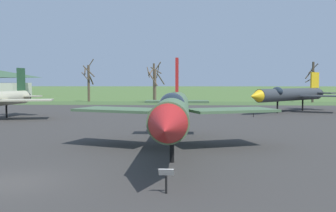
{
  "coord_description": "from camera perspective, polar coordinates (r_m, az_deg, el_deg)",
  "views": [
    {
      "loc": [
        6.93,
        -15.22,
        4.12
      ],
      "look_at": [
        5.31,
        23.99,
        1.63
      ],
      "focal_mm": 41.89,
      "sensor_mm": 36.0,
      "label": 1
    }
  ],
  "objects": [
    {
      "name": "ground_plane",
      "position": [
        17.23,
        -21.81,
        -10.47
      ],
      "size": [
        600.0,
        600.0,
        0.0
      ],
      "primitive_type": "plane",
      "color": "#4C6B33"
    },
    {
      "name": "asphalt_apron",
      "position": [
        35.33,
        -8.97,
        -3.07
      ],
      "size": [
        94.37,
        63.92,
        0.05
      ],
      "primitive_type": "cube",
      "color": "#383533",
      "rests_on": "ground"
    },
    {
      "name": "grass_verge_strip",
      "position": [
        72.8,
        -3.1,
        0.41
      ],
      "size": [
        154.37,
        12.0,
        0.06
      ],
      "primitive_type": "cube",
      "color": "#415C2E",
      "rests_on": "ground"
    },
    {
      "name": "jet_fighter_front_right",
      "position": [
        22.2,
        0.84,
        -0.52
      ],
      "size": [
        12.89,
        18.21,
        5.84
      ],
      "color": "#4C6B47",
      "rests_on": "ground"
    },
    {
      "name": "info_placard_front_right",
      "position": [
        14.4,
        -0.26,
        -10.38
      ],
      "size": [
        0.56,
        0.29,
        0.98
      ],
      "color": "black",
      "rests_on": "ground"
    },
    {
      "name": "jet_fighter_rear_left",
      "position": [
        53.97,
        17.28,
        1.65
      ],
      "size": [
        13.88,
        13.68,
        5.39
      ],
      "color": "#33383D",
      "rests_on": "ground"
    },
    {
      "name": "info_placard_rear_left",
      "position": [
        45.43,
        12.34,
        -0.8
      ],
      "size": [
        0.59,
        0.23,
        1.07
      ],
      "color": "black",
      "rests_on": "ground"
    },
    {
      "name": "bare_tree_far_left",
      "position": [
        79.93,
        -11.48,
        3.6
      ],
      "size": [
        2.87,
        2.48,
        8.62
      ],
      "color": "brown",
      "rests_on": "ground"
    },
    {
      "name": "bare_tree_left_of_center",
      "position": [
        78.04,
        -2.08,
        3.73
      ],
      "size": [
        3.08,
        2.71,
        7.65
      ],
      "color": "brown",
      "rests_on": "ground"
    },
    {
      "name": "bare_tree_center",
      "position": [
        72.72,
        -1.88,
        3.38
      ],
      "size": [
        3.11,
        3.01,
        7.76
      ],
      "color": "brown",
      "rests_on": "ground"
    },
    {
      "name": "bare_tree_right_of_center",
      "position": [
        80.34,
        20.29,
        3.48
      ],
      "size": [
        2.54,
        2.23,
        7.82
      ],
      "color": "#42382D",
      "rests_on": "ground"
    }
  ]
}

